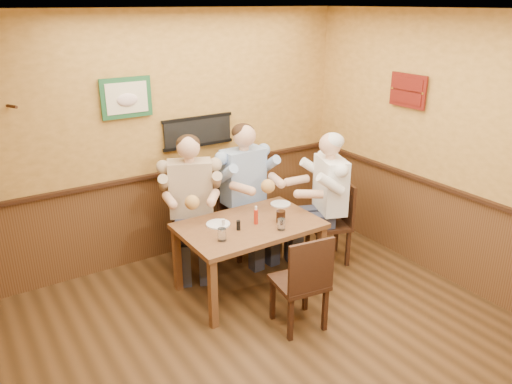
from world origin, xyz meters
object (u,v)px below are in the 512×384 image
chair_back_left (192,227)px  diner_white_elder (329,206)px  diner_blue_polo (243,197)px  chair_near_side (299,280)px  pepper_shaker (238,225)px  salt_shaker (223,223)px  dining_table (249,232)px  hot_sauce_bottle (256,216)px  water_glass_left (222,235)px  cola_tumbler (281,217)px  chair_back_right (244,214)px  water_glass_mid (281,224)px  diner_tan_shirt (191,210)px  chair_right_end (328,222)px

chair_back_left → diner_white_elder: (1.37, -0.73, 0.20)m
chair_back_left → diner_blue_polo: size_ratio=0.68×
chair_near_side → diner_blue_polo: (0.33, 1.51, 0.24)m
chair_back_left → pepper_shaker: bearing=-58.7°
diner_white_elder → salt_shaker: 1.36m
dining_table → chair_near_side: chair_near_side is taller
chair_near_side → hot_sauce_bottle: 0.83m
pepper_shaker → water_glass_left: bearing=-155.1°
cola_tumbler → salt_shaker: cola_tumbler is taller
diner_white_elder → pepper_shaker: 1.27m
water_glass_left → cola_tumbler: 0.71m
diner_white_elder → chair_near_side: bearing=-32.4°
chair_back_right → water_glass_mid: bearing=-102.1°
diner_tan_shirt → water_glass_mid: (0.47, -1.06, 0.11)m
dining_table → water_glass_left: water_glass_left is taller
chair_right_end → diner_blue_polo: size_ratio=0.67×
chair_right_end → pepper_shaker: (-1.26, -0.10, 0.32)m
diner_white_elder → hot_sauce_bottle: bearing=-66.5°
chair_near_side → water_glass_left: size_ratio=7.82×
diner_blue_polo → salt_shaker: bearing=-136.0°
water_glass_mid → chair_right_end: bearing=19.6°
chair_back_left → pepper_shaker: size_ratio=9.79×
diner_blue_polo → cola_tumbler: (-0.09, -0.87, 0.10)m
dining_table → pepper_shaker: 0.23m
water_glass_left → salt_shaker: (0.16, 0.25, -0.02)m
diner_tan_shirt → hot_sauce_bottle: diner_tan_shirt is taller
diner_white_elder → hot_sauce_bottle: diner_white_elder is taller
chair_back_right → diner_blue_polo: size_ratio=0.70×
diner_tan_shirt → water_glass_mid: 1.16m
chair_back_left → diner_tan_shirt: bearing=0.0°
dining_table → diner_blue_polo: bearing=62.6°
chair_near_side → salt_shaker: bearing=-62.3°
chair_right_end → diner_tan_shirt: bearing=-98.5°
dining_table → diner_tan_shirt: 0.81m
water_glass_mid → diner_blue_polo: bearing=79.7°
chair_back_right → diner_white_elder: 1.02m
dining_table → cola_tumbler: size_ratio=11.34×
chair_near_side → water_glass_left: (-0.46, 0.60, 0.33)m
chair_back_right → hot_sauce_bottle: bearing=-114.5°
chair_near_side → water_glass_mid: size_ratio=8.39×
water_glass_mid → water_glass_left: bearing=169.7°
water_glass_mid → salt_shaker: size_ratio=1.37×
chair_right_end → diner_blue_polo: diner_blue_polo is taller
water_glass_mid → salt_shaker: bearing=140.8°
chair_near_side → diner_white_elder: (1.05, 0.82, 0.21)m
salt_shaker → water_glass_mid: bearing=-39.2°
diner_tan_shirt → chair_back_left: bearing=0.0°
diner_white_elder → cola_tumbler: (-0.80, -0.17, 0.12)m
diner_blue_polo → hot_sauce_bottle: size_ratio=8.24×
diner_blue_polo → water_glass_mid: 1.04m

